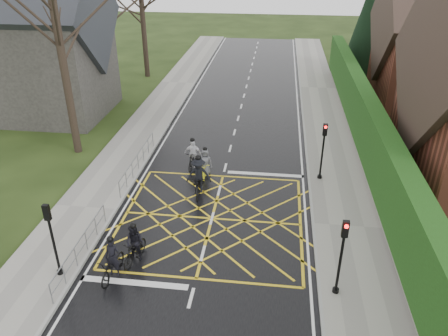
% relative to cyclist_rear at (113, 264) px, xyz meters
% --- Properties ---
extents(ground, '(120.00, 120.00, 0.00)m').
position_rel_cyclist_rear_xyz_m(ground, '(3.11, 4.20, -0.58)').
color(ground, black).
rests_on(ground, ground).
extents(road, '(9.00, 80.00, 0.01)m').
position_rel_cyclist_rear_xyz_m(road, '(3.11, 4.20, -0.57)').
color(road, black).
rests_on(road, ground).
extents(sidewalk_right, '(3.00, 80.00, 0.15)m').
position_rel_cyclist_rear_xyz_m(sidewalk_right, '(9.11, 4.20, -0.50)').
color(sidewalk_right, gray).
rests_on(sidewalk_right, ground).
extents(sidewalk_left, '(3.00, 80.00, 0.15)m').
position_rel_cyclist_rear_xyz_m(sidewalk_left, '(-2.89, 4.20, -0.50)').
color(sidewalk_left, gray).
rests_on(sidewalk_left, ground).
extents(stone_wall, '(0.50, 38.00, 0.70)m').
position_rel_cyclist_rear_xyz_m(stone_wall, '(10.86, 10.20, -0.23)').
color(stone_wall, slate).
rests_on(stone_wall, ground).
extents(hedge, '(0.90, 38.00, 2.80)m').
position_rel_cyclist_rear_xyz_m(hedge, '(10.86, 10.20, 1.52)').
color(hedge, '#18350E').
rests_on(hedge, stone_wall).
extents(house_far, '(9.80, 8.80, 10.30)m').
position_rel_cyclist_rear_xyz_m(house_far, '(17.87, 22.20, 3.78)').
color(house_far, brown).
rests_on(house_far, ground).
extents(conifer, '(4.60, 4.60, 10.00)m').
position_rel_cyclist_rear_xyz_m(conifer, '(13.86, 30.20, 4.42)').
color(conifer, black).
rests_on(conifer, ground).
extents(church, '(8.80, 7.80, 11.00)m').
position_rel_cyclist_rear_xyz_m(church, '(-10.42, 16.20, 4.35)').
color(church, '#2D2B28').
rests_on(church, ground).
extents(tree_near, '(9.24, 9.24, 11.44)m').
position_rel_cyclist_rear_xyz_m(tree_near, '(-5.89, 10.20, 7.33)').
color(tree_near, black).
rests_on(tree_near, ground).
extents(railing_south, '(0.05, 5.04, 1.03)m').
position_rel_cyclist_rear_xyz_m(railing_south, '(-1.54, 0.70, 0.20)').
color(railing_south, slate).
rests_on(railing_south, ground).
extents(railing_north, '(0.05, 6.04, 1.03)m').
position_rel_cyclist_rear_xyz_m(railing_north, '(-1.54, 8.20, 0.21)').
color(railing_north, slate).
rests_on(railing_north, ground).
extents(traffic_light_ne, '(0.24, 0.31, 3.21)m').
position_rel_cyclist_rear_xyz_m(traffic_light_ne, '(8.21, 8.40, 1.08)').
color(traffic_light_ne, black).
rests_on(traffic_light_ne, ground).
extents(traffic_light_se, '(0.24, 0.31, 3.21)m').
position_rel_cyclist_rear_xyz_m(traffic_light_se, '(8.21, -0.00, 1.08)').
color(traffic_light_se, black).
rests_on(traffic_light_se, ground).
extents(traffic_light_sw, '(0.24, 0.31, 3.21)m').
position_rel_cyclist_rear_xyz_m(traffic_light_sw, '(-1.99, -0.29, 1.08)').
color(traffic_light_sw, black).
rests_on(traffic_light_sw, ground).
extents(cyclist_rear, '(0.82, 1.88, 1.78)m').
position_rel_cyclist_rear_xyz_m(cyclist_rear, '(0.00, 0.00, 0.00)').
color(cyclist_rear, black).
rests_on(cyclist_rear, ground).
extents(cyclist_back, '(0.88, 1.80, 1.74)m').
position_rel_cyclist_rear_xyz_m(cyclist_back, '(0.55, 0.98, 0.08)').
color(cyclist_back, black).
rests_on(cyclist_back, ground).
extents(cyclist_mid, '(1.30, 2.20, 2.07)m').
position_rel_cyclist_rear_xyz_m(cyclist_mid, '(2.12, 6.40, 0.18)').
color(cyclist_mid, black).
rests_on(cyclist_mid, ground).
extents(cyclist_front, '(0.97, 1.79, 1.76)m').
position_rel_cyclist_rear_xyz_m(cyclist_front, '(1.33, 9.04, 0.07)').
color(cyclist_front, black).
rests_on(cyclist_front, ground).
extents(cyclist_lead, '(0.77, 1.73, 1.65)m').
position_rel_cyclist_rear_xyz_m(cyclist_lead, '(2.15, 8.22, -0.01)').
color(cyclist_lead, yellow).
rests_on(cyclist_lead, ground).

